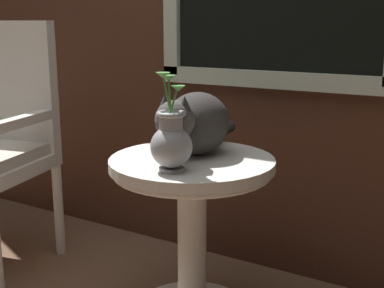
% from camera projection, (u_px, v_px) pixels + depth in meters
% --- Properties ---
extents(wicker_side_table, '(0.57, 0.57, 0.61)m').
position_uv_depth(wicker_side_table, '(192.00, 211.00, 1.80)').
color(wicker_side_table, silver).
rests_on(wicker_side_table, ground_plane).
extents(cat, '(0.24, 0.54, 0.23)m').
position_uv_depth(cat, '(195.00, 123.00, 1.77)').
color(cat, '#33302D').
rests_on(cat, wicker_side_table).
extents(pewter_vase_with_ivy, '(0.13, 0.13, 0.31)m').
position_uv_depth(pewter_vase_with_ivy, '(171.00, 141.00, 1.58)').
color(pewter_vase_with_ivy, '#99999E').
rests_on(pewter_vase_with_ivy, wicker_side_table).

